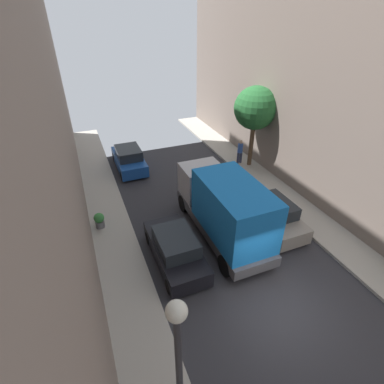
{
  "coord_description": "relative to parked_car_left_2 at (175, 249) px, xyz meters",
  "views": [
    {
      "loc": [
        -5.63,
        -5.42,
        9.65
      ],
      "look_at": [
        -0.12,
        8.12,
        0.5
      ],
      "focal_mm": 27.53,
      "sensor_mm": 36.0,
      "label": 1
    }
  ],
  "objects": [
    {
      "name": "ground",
      "position": [
        2.7,
        -3.7,
        -0.72
      ],
      "size": [
        32.0,
        32.0,
        0.0
      ],
      "primitive_type": "plane",
      "color": "#2D2D33"
    },
    {
      "name": "sidewalk_left",
      "position": [
        -2.3,
        -3.7,
        -0.64
      ],
      "size": [
        2.0,
        44.0,
        0.15
      ],
      "primitive_type": "cube",
      "color": "#A8A399",
      "rests_on": "ground"
    },
    {
      "name": "sidewalk_right",
      "position": [
        7.7,
        -3.7,
        -0.64
      ],
      "size": [
        2.0,
        44.0,
        0.15
      ],
      "primitive_type": "cube",
      "color": "#A8A399",
      "rests_on": "ground"
    },
    {
      "name": "parked_car_left_2",
      "position": [
        0.0,
        0.0,
        0.0
      ],
      "size": [
        1.78,
        4.2,
        1.57
      ],
      "color": "black",
      "rests_on": "ground"
    },
    {
      "name": "parked_car_left_3",
      "position": [
        0.0,
        9.76,
        0.0
      ],
      "size": [
        1.78,
        4.2,
        1.57
      ],
      "color": "#194799",
      "rests_on": "ground"
    },
    {
      "name": "parked_car_right_2",
      "position": [
        5.4,
        0.57,
        0.0
      ],
      "size": [
        1.78,
        4.2,
        1.57
      ],
      "color": "gray",
      "rests_on": "ground"
    },
    {
      "name": "delivery_truck",
      "position": [
        2.7,
        0.73,
        1.07
      ],
      "size": [
        2.26,
        6.6,
        3.38
      ],
      "color": "#4C4C51",
      "rests_on": "ground"
    },
    {
      "name": "pedestrian",
      "position": [
        7.44,
        7.35,
        0.35
      ],
      "size": [
        0.4,
        0.36,
        1.72
      ],
      "color": "#2D334C",
      "rests_on": "sidewalk_right"
    },
    {
      "name": "street_tree_1",
      "position": [
        7.99,
        6.88,
        3.44
      ],
      "size": [
        2.78,
        2.78,
        5.43
      ],
      "color": "brown",
      "rests_on": "sidewalk_right"
    },
    {
      "name": "potted_plant_4",
      "position": [
        -2.81,
        3.59,
        -0.14
      ],
      "size": [
        0.51,
        0.51,
        0.82
      ],
      "color": "slate",
      "rests_on": "sidewalk_left"
    },
    {
      "name": "lamp_post",
      "position": [
        -1.9,
        -5.84,
        2.74
      ],
      "size": [
        0.44,
        0.44,
        4.96
      ],
      "color": "#333338",
      "rests_on": "sidewalk_left"
    }
  ]
}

